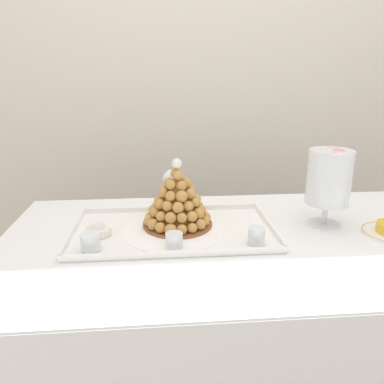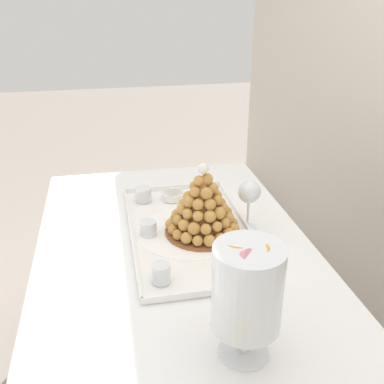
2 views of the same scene
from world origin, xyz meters
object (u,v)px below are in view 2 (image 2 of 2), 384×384
object	(u,v)px
wine_glass	(249,194)
creme_brulee_ramekin	(173,195)
dessert_cup_centre	(161,274)
serving_tray	(189,232)
croquembouche	(203,207)
macaron_goblet	(248,289)
dessert_cup_left	(143,195)
dessert_cup_mid_left	(148,229)

from	to	relation	value
wine_glass	creme_brulee_ramekin	bearing A→B (deg)	-140.40
dessert_cup_centre	creme_brulee_ramekin	bearing A→B (deg)	167.35
serving_tray	croquembouche	xyz separation A→B (m)	(0.02, 0.04, 0.09)
croquembouche	macaron_goblet	distance (m)	0.52
dessert_cup_centre	macaron_goblet	world-z (taller)	macaron_goblet
dessert_cup_left	macaron_goblet	world-z (taller)	macaron_goblet
dessert_cup_mid_left	creme_brulee_ramekin	distance (m)	0.27
dessert_cup_left	dessert_cup_centre	bearing A→B (deg)	-0.25
serving_tray	dessert_cup_left	bearing A→B (deg)	-153.95
serving_tray	macaron_goblet	xyz separation A→B (m)	(0.53, 0.02, 0.17)
macaron_goblet	creme_brulee_ramekin	bearing A→B (deg)	-177.74
dessert_cup_left	dessert_cup_mid_left	xyz separation A→B (m)	(0.25, -0.01, -0.00)
croquembouche	dessert_cup_mid_left	xyz separation A→B (m)	(-0.02, -0.17, -0.07)
croquembouche	dessert_cup_centre	size ratio (longest dim) A/B	4.51
croquembouche	wine_glass	world-z (taller)	croquembouche
serving_tray	dessert_cup_centre	distance (m)	0.28
dessert_cup_mid_left	dessert_cup_centre	size ratio (longest dim) A/B	0.99
macaron_goblet	wine_glass	distance (m)	0.56
serving_tray	croquembouche	world-z (taller)	croquembouche
dessert_cup_left	macaron_goblet	size ratio (longest dim) A/B	0.21
serving_tray	dessert_cup_mid_left	bearing A→B (deg)	-90.96
croquembouche	wine_glass	bearing A→B (deg)	94.37
dessert_cup_left	creme_brulee_ramekin	world-z (taller)	dessert_cup_left
serving_tray	creme_brulee_ramekin	distance (m)	0.25
creme_brulee_ramekin	dessert_cup_centre	bearing A→B (deg)	-12.65
serving_tray	macaron_goblet	size ratio (longest dim) A/B	2.35
serving_tray	wine_glass	xyz separation A→B (m)	(0.00, 0.19, 0.12)
serving_tray	macaron_goblet	world-z (taller)	macaron_goblet
serving_tray	dessert_cup_centre	bearing A→B (deg)	-26.41
serving_tray	creme_brulee_ramekin	xyz separation A→B (m)	(-0.25, -0.01, 0.02)
creme_brulee_ramekin	wine_glass	world-z (taller)	wine_glass
dessert_cup_mid_left	creme_brulee_ramekin	world-z (taller)	dessert_cup_mid_left
dessert_cup_centre	creme_brulee_ramekin	xyz separation A→B (m)	(-0.50, 0.11, -0.01)
dessert_cup_left	dessert_cup_centre	size ratio (longest dim) A/B	1.10
serving_tray	creme_brulee_ramekin	world-z (taller)	creme_brulee_ramekin
dessert_cup_left	wine_glass	size ratio (longest dim) A/B	0.35
dessert_cup_mid_left	wine_glass	world-z (taller)	wine_glass
croquembouche	wine_glass	distance (m)	0.16
macaron_goblet	wine_glass	bearing A→B (deg)	161.50
dessert_cup_left	dessert_cup_centre	xyz separation A→B (m)	(0.50, -0.00, 0.00)
serving_tray	wine_glass	distance (m)	0.23
dessert_cup_centre	wine_glass	xyz separation A→B (m)	(-0.25, 0.32, 0.09)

